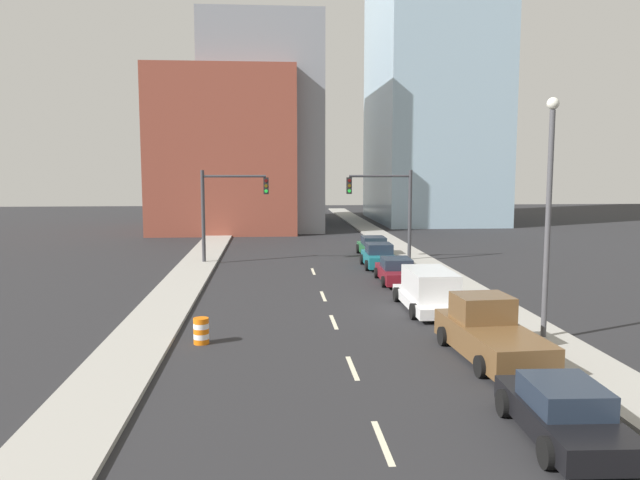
# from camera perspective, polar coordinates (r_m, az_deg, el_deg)

# --- Properties ---
(sidewalk_left) EXTENTS (2.43, 89.34, 0.15)m
(sidewalk_left) POSITION_cam_1_polar(r_m,az_deg,el_deg) (50.24, -9.98, -0.63)
(sidewalk_left) COLOR #9E9B93
(sidewalk_left) RESTS_ON ground
(sidewalk_right) EXTENTS (2.43, 89.34, 0.15)m
(sidewalk_right) POSITION_cam_1_polar(r_m,az_deg,el_deg) (50.98, 6.76, -0.47)
(sidewalk_right) COLOR #9E9B93
(sidewalk_right) RESTS_ON ground
(lane_stripe_at_9m) EXTENTS (0.16, 2.40, 0.01)m
(lane_stripe_at_9m) POSITION_cam_1_polar(r_m,az_deg,el_deg) (15.30, 5.74, -17.91)
(lane_stripe_at_9m) COLOR beige
(lane_stripe_at_9m) RESTS_ON ground
(lane_stripe_at_14m) EXTENTS (0.16, 2.40, 0.01)m
(lane_stripe_at_14m) POSITION_cam_1_polar(r_m,az_deg,el_deg) (20.30, 2.98, -11.60)
(lane_stripe_at_14m) COLOR beige
(lane_stripe_at_14m) RESTS_ON ground
(lane_stripe_at_20m) EXTENTS (0.16, 2.40, 0.01)m
(lane_stripe_at_20m) POSITION_cam_1_polar(r_m,az_deg,el_deg) (25.98, 1.26, -7.50)
(lane_stripe_at_20m) COLOR beige
(lane_stripe_at_20m) RESTS_ON ground
(lane_stripe_at_25m) EXTENTS (0.16, 2.40, 0.01)m
(lane_stripe_at_25m) POSITION_cam_1_polar(r_m,az_deg,el_deg) (31.05, 0.29, -5.15)
(lane_stripe_at_25m) COLOR beige
(lane_stripe_at_25m) RESTS_ON ground
(lane_stripe_at_33m) EXTENTS (0.16, 2.40, 0.01)m
(lane_stripe_at_33m) POSITION_cam_1_polar(r_m,az_deg,el_deg) (38.32, -0.63, -2.89)
(lane_stripe_at_33m) COLOR beige
(lane_stripe_at_33m) RESTS_ON ground
(building_brick_left) EXTENTS (14.00, 16.00, 15.76)m
(building_brick_left) POSITION_cam_1_polar(r_m,az_deg,el_deg) (65.44, -8.60, 7.91)
(building_brick_left) COLOR brown
(building_brick_left) RESTS_ON ground
(building_office_center) EXTENTS (12.00, 20.00, 21.11)m
(building_office_center) POSITION_cam_1_polar(r_m,az_deg,el_deg) (69.39, -5.26, 10.09)
(building_office_center) COLOR gray
(building_office_center) RESTS_ON ground
(building_glass_right) EXTENTS (13.00, 20.00, 38.87)m
(building_glass_right) POSITION_cam_1_polar(r_m,az_deg,el_deg) (76.77, 10.21, 16.36)
(building_glass_right) COLOR #99B7CC
(building_glass_right) RESTS_ON ground
(traffic_signal_left) EXTENTS (4.44, 0.35, 6.18)m
(traffic_signal_left) POSITION_cam_1_polar(r_m,az_deg,el_deg) (41.53, -8.93, 3.34)
(traffic_signal_left) COLOR #38383D
(traffic_signal_left) RESTS_ON ground
(traffic_signal_right) EXTENTS (4.44, 0.35, 6.18)m
(traffic_signal_right) POSITION_cam_1_polar(r_m,az_deg,el_deg) (42.19, 6.57, 3.43)
(traffic_signal_right) COLOR #38383D
(traffic_signal_right) RESTS_ON ground
(traffic_barrel) EXTENTS (0.56, 0.56, 0.95)m
(traffic_barrel) POSITION_cam_1_polar(r_m,az_deg,el_deg) (23.19, -10.81, -8.16)
(traffic_barrel) COLOR orange
(traffic_barrel) RESTS_ON ground
(street_lamp) EXTENTS (0.44, 0.44, 8.83)m
(street_lamp) POSITION_cam_1_polar(r_m,az_deg,el_deg) (23.95, 20.19, 3.21)
(street_lamp) COLOR #4C4C51
(street_lamp) RESTS_ON ground
(sedan_black) EXTENTS (2.25, 4.58, 1.38)m
(sedan_black) POSITION_cam_1_polar(r_m,az_deg,el_deg) (16.18, 21.36, -14.52)
(sedan_black) COLOR black
(sedan_black) RESTS_ON ground
(pickup_truck_brown) EXTENTS (2.62, 5.71, 2.00)m
(pickup_truck_brown) POSITION_cam_1_polar(r_m,az_deg,el_deg) (21.88, 15.24, -8.25)
(pickup_truck_brown) COLOR brown
(pickup_truck_brown) RESTS_ON ground
(box_truck_white) EXTENTS (2.40, 5.68, 1.84)m
(box_truck_white) POSITION_cam_1_polar(r_m,az_deg,el_deg) (28.30, 9.95, -4.60)
(box_truck_white) COLOR silver
(box_truck_white) RESTS_ON ground
(sedan_maroon) EXTENTS (2.14, 4.60, 1.36)m
(sedan_maroon) POSITION_cam_1_polar(r_m,az_deg,el_deg) (34.91, 6.99, -2.85)
(sedan_maroon) COLOR maroon
(sedan_maroon) RESTS_ON ground
(sedan_teal) EXTENTS (2.15, 4.24, 1.54)m
(sedan_teal) POSITION_cam_1_polar(r_m,az_deg,el_deg) (40.00, 5.41, -1.51)
(sedan_teal) COLOR #196B75
(sedan_teal) RESTS_ON ground
(sedan_green) EXTENTS (2.13, 4.54, 1.39)m
(sedan_green) POSITION_cam_1_polar(r_m,az_deg,el_deg) (45.21, 4.92, -0.63)
(sedan_green) COLOR #1E6033
(sedan_green) RESTS_ON ground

